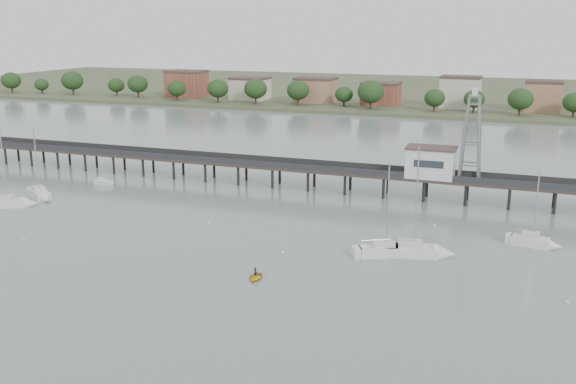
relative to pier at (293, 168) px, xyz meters
The scene contains 14 objects.
ground_plane 60.12m from the pier, 90.00° to the right, with size 500.00×500.00×0.00m, color gray.
pier is the anchor object (origin of this frame).
pier_building 25.16m from the pier, ahead, with size 8.40×5.40×5.30m.
lattice_tower 32.34m from the pier, ahead, with size 3.20×3.20×15.50m.
sailboat_b 44.95m from the pier, 149.23° to the right, with size 7.93×6.16×13.10m.
sailboat_c 38.79m from the pier, 50.55° to the right, with size 8.55×6.11×13.84m.
sailboat_a 48.76m from the pier, 144.14° to the right, with size 8.70×6.02×14.00m.
sailboat_d 40.67m from the pier, 45.59° to the right, with size 9.88×4.82×15.56m.
sailboat_e 47.00m from the pier, 25.10° to the right, with size 6.84×2.76×11.15m.
white_tender 36.53m from the pier, 163.52° to the right, with size 3.88×2.15×1.43m.
yellow_dinghy 45.15m from the pier, 76.14° to the right, with size 2.09×0.61×2.93m, color yellow.
dinghy_occupant 45.15m from the pier, 76.14° to the right, with size 0.45×1.23×0.29m, color black.
mooring_buoys 30.20m from the pier, 86.39° to the right, with size 88.98×27.51×0.39m.
far_shore 179.60m from the pier, 89.89° to the left, with size 500.00×170.00×10.40m.
Camera 1 is at (39.05, -49.48, 29.37)m, focal length 40.00 mm.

